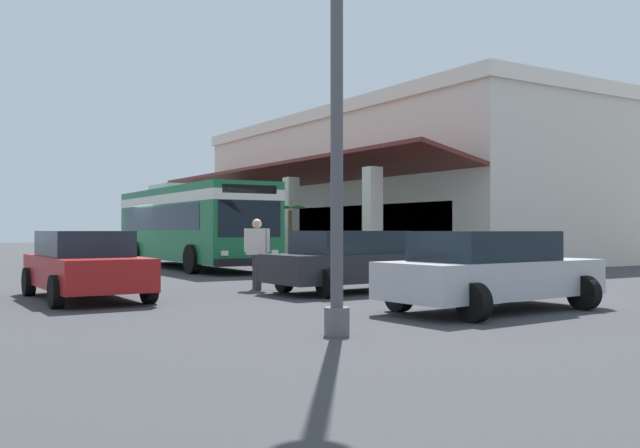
# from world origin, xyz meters

# --- Properties ---
(ground) EXTENTS (120.00, 120.00, 0.00)m
(ground) POSITION_xyz_m (0.00, 8.00, 0.00)
(ground) COLOR #38383A
(curb_strip) EXTENTS (29.03, 0.50, 0.12)m
(curb_strip) POSITION_xyz_m (-1.73, 3.87, 0.06)
(curb_strip) COLOR #9E998E
(curb_strip) RESTS_ON ground
(plaza_building) EXTENTS (24.50, 13.42, 7.52)m
(plaza_building) POSITION_xyz_m (-1.73, 13.50, 3.77)
(plaza_building) COLOR beige
(plaza_building) RESTS_ON ground
(transit_bus) EXTENTS (11.27, 3.02, 3.34)m
(transit_bus) POSITION_xyz_m (2.07, 0.62, 1.85)
(transit_bus) COLOR #196638
(transit_bus) RESTS_ON ground
(parked_sedan_silver) EXTENTS (2.62, 4.50, 1.47)m
(parked_sedan_silver) POSITION_xyz_m (18.78, -0.13, 0.75)
(parked_sedan_silver) COLOR #B2B5BA
(parked_sedan_silver) RESTS_ON ground
(parked_sedan_charcoal) EXTENTS (2.55, 4.46, 1.47)m
(parked_sedan_charcoal) POSITION_xyz_m (14.25, -0.00, 0.75)
(parked_sedan_charcoal) COLOR #232328
(parked_sedan_charcoal) RESTS_ON ground
(parked_sedan_red) EXTENTS (4.40, 2.03, 1.47)m
(parked_sedan_red) POSITION_xyz_m (12.58, -5.91, 0.75)
(parked_sedan_red) COLOR maroon
(parked_sedan_red) RESTS_ON ground
(pedestrian) EXTENTS (0.59, 0.52, 1.77)m
(pedestrian) POSITION_xyz_m (12.41, -1.70, 1.00)
(pedestrian) COLOR #38383D
(pedestrian) RESTS_ON ground
(potted_palm) EXTENTS (1.79, 1.89, 2.56)m
(potted_palm) POSITION_xyz_m (2.50, 4.86, 0.74)
(potted_palm) COLOR gray
(potted_palm) RESTS_ON ground
(lot_light_pole) EXTENTS (0.60, 0.60, 7.71)m
(lot_light_pole) POSITION_xyz_m (19.75, -4.15, 4.13)
(lot_light_pole) COLOR #59595B
(lot_light_pole) RESTS_ON ground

